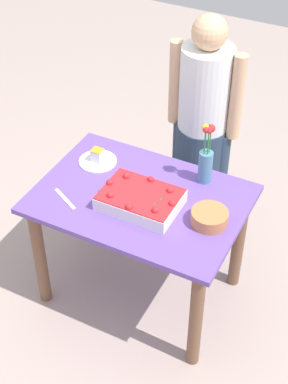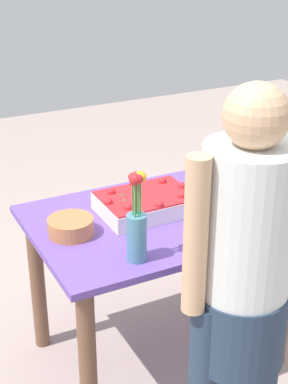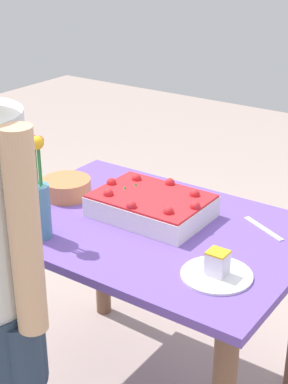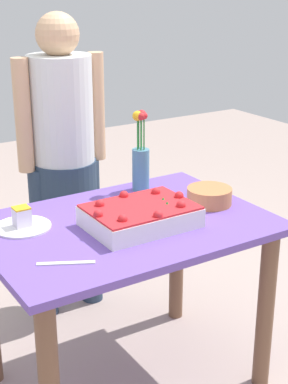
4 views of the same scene
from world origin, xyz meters
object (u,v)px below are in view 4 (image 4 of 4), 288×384
Objects in this scene: flower_vase at (141,158)px; serving_plate_with_slice at (22,223)px; sheet_cake at (140,215)px; cake_knife at (66,263)px; fruit_bowl at (209,196)px; person_standing at (63,150)px.

serving_plate_with_slice is at bearing 11.18° from flower_vase.
serving_plate_with_slice is at bearing -29.94° from sheet_cake.
flower_vase is at bearing -113.50° from cake_knife.
cake_knife is 1.03× the size of fruit_bowl.
person_standing is (0.18, -0.41, -0.03)m from flower_vase.
serving_plate_with_slice is 0.60× the size of flower_vase.
sheet_cake is 0.42m from flower_vase.
flower_vase reaches higher than fruit_bowl.
cake_knife is 0.76m from fruit_bowl.
serving_plate_with_slice is 0.62m from flower_vase.
serving_plate_with_slice is 0.14× the size of person_standing.
flower_vase is at bearing 24.14° from person_standing.
person_standing is (-0.42, -0.53, 0.09)m from serving_plate_with_slice.
cake_knife is at bearing 19.85° from sheet_cake.
flower_vase is 0.24× the size of person_standing.
serving_plate_with_slice reaches higher than cake_knife.
person_standing reaches higher than cake_knife.
flower_vase is at bearing -168.82° from serving_plate_with_slice.
person_standing is at bearing -64.71° from fruit_bowl.
flower_vase reaches higher than serving_plate_with_slice.
sheet_cake is at bearing -132.62° from cake_knife.
serving_plate_with_slice is 0.36m from cake_knife.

